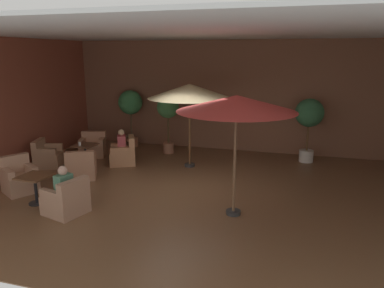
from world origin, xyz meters
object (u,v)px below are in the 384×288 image
at_px(armchair_front_left_south, 124,154).
at_px(armchair_front_right_north, 67,201).
at_px(cafe_table_front_left, 85,151).
at_px(armchair_front_right_east, 19,179).
at_px(armchair_front_left_north, 48,157).
at_px(potted_tree_mid_right, 131,106).
at_px(armchair_front_left_east, 81,167).
at_px(patron_by_window, 64,183).
at_px(potted_tree_mid_left, 168,112).
at_px(patron_blue_shirt, 122,142).
at_px(armchair_front_left_west, 93,147).
at_px(patio_umbrella_center_beige, 190,91).
at_px(potted_tree_left_corner, 309,117).
at_px(iced_drink_cup, 80,144).
at_px(patio_umbrella_tall_red, 236,104).
at_px(cafe_table_front_right, 35,183).

distance_m(armchair_front_left_south, armchair_front_right_north, 3.73).
distance_m(cafe_table_front_left, armchair_front_right_east, 2.42).
xyz_separation_m(armchair_front_left_north, potted_tree_mid_right, (1.36, 3.05, 1.19)).
distance_m(armchair_front_left_east, patron_by_window, 2.38).
relative_size(armchair_front_left_east, patron_by_window, 1.55).
relative_size(armchair_front_left_north, potted_tree_mid_left, 0.49).
bearing_deg(armchair_front_right_north, cafe_table_front_left, 115.62).
relative_size(cafe_table_front_left, patron_blue_shirt, 0.99).
relative_size(armchair_front_left_west, patio_umbrella_center_beige, 0.40).
height_order(armchair_front_left_east, armchair_front_right_north, armchair_front_left_east).
distance_m(potted_tree_left_corner, iced_drink_cup, 7.09).
bearing_deg(patio_umbrella_center_beige, potted_tree_left_corner, 24.13).
distance_m(patron_by_window, iced_drink_cup, 3.39).
distance_m(armchair_front_left_south, patron_by_window, 3.73).
relative_size(patio_umbrella_center_beige, iced_drink_cup, 22.81).
distance_m(armchair_front_left_south, potted_tree_mid_left, 2.18).
xyz_separation_m(cafe_table_front_left, potted_tree_mid_left, (1.91, 2.17, 0.95)).
bearing_deg(cafe_table_front_left, iced_drink_cup, -117.74).
relative_size(patron_blue_shirt, patron_by_window, 1.03).
xyz_separation_m(potted_tree_left_corner, patron_by_window, (-5.01, -5.57, -0.74)).
distance_m(patio_umbrella_center_beige, potted_tree_left_corner, 3.85).
relative_size(armchair_front_left_south, patron_by_window, 1.53).
distance_m(patio_umbrella_tall_red, potted_tree_left_corner, 4.93).
height_order(armchair_front_left_north, iced_drink_cup, armchair_front_left_north).
height_order(potted_tree_mid_left, patron_by_window, potted_tree_mid_left).
bearing_deg(potted_tree_mid_right, patio_umbrella_tall_red, -46.00).
bearing_deg(armchair_front_left_west, potted_tree_mid_right, 67.64).
bearing_deg(armchair_front_right_east, potted_tree_mid_right, 82.61).
bearing_deg(potted_tree_left_corner, potted_tree_mid_right, 177.50).
relative_size(armchair_front_left_south, armchair_front_right_east, 1.03).
bearing_deg(patio_umbrella_tall_red, armchair_front_left_west, 148.77).
relative_size(armchair_front_left_west, patron_blue_shirt, 1.46).
bearing_deg(armchair_front_left_north, patio_umbrella_tall_red, -16.71).
distance_m(armchair_front_left_east, patio_umbrella_tall_red, 5.05).
bearing_deg(potted_tree_left_corner, potted_tree_mid_left, -176.96).
height_order(armchair_front_left_east, patio_umbrella_tall_red, patio_umbrella_tall_red).
xyz_separation_m(armchair_front_left_east, patron_by_window, (0.97, -2.14, 0.39)).
bearing_deg(armchair_front_left_west, armchair_front_left_south, -21.16).
bearing_deg(armchair_front_left_west, potted_tree_left_corner, 11.03).
distance_m(armchair_front_left_south, patio_umbrella_center_beige, 2.86).
bearing_deg(armchair_front_left_east, armchair_front_left_north, 157.51).
xyz_separation_m(cafe_table_front_left, patron_blue_shirt, (0.98, 0.50, 0.22)).
xyz_separation_m(armchair_front_left_south, armchair_front_left_west, (-1.42, 0.55, -0.01)).
xyz_separation_m(armchair_front_left_south, patron_blue_shirt, (-0.04, -0.02, 0.39)).
bearing_deg(armchair_front_left_east, cafe_table_front_right, -89.78).
bearing_deg(armchair_front_left_south, patron_by_window, -82.99).
relative_size(armchair_front_left_north, patio_umbrella_tall_red, 0.38).
xyz_separation_m(cafe_table_front_left, patron_by_window, (1.48, -3.16, 0.21)).
height_order(patio_umbrella_tall_red, patron_blue_shirt, patio_umbrella_tall_red).
height_order(cafe_table_front_right, iced_drink_cup, iced_drink_cup).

